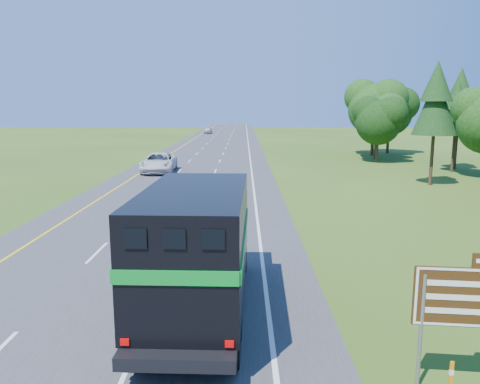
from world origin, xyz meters
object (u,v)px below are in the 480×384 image
(far_car, at_px, (208,130))
(horse_truck, at_px, (199,245))
(white_suv, at_px, (159,163))
(exit_sign, at_px, (459,303))

(far_car, bearing_deg, horse_truck, -81.86)
(white_suv, xyz_separation_m, exit_sign, (13.29, -36.42, 1.15))
(horse_truck, distance_m, white_suv, 33.14)
(horse_truck, xyz_separation_m, far_car, (-7.47, 101.67, -1.42))
(horse_truck, bearing_deg, white_suv, 104.06)
(far_car, height_order, exit_sign, exit_sign)
(horse_truck, height_order, far_car, horse_truck)
(horse_truck, bearing_deg, far_car, 95.91)
(far_car, relative_size, exit_sign, 1.35)
(exit_sign, bearing_deg, far_car, 103.46)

